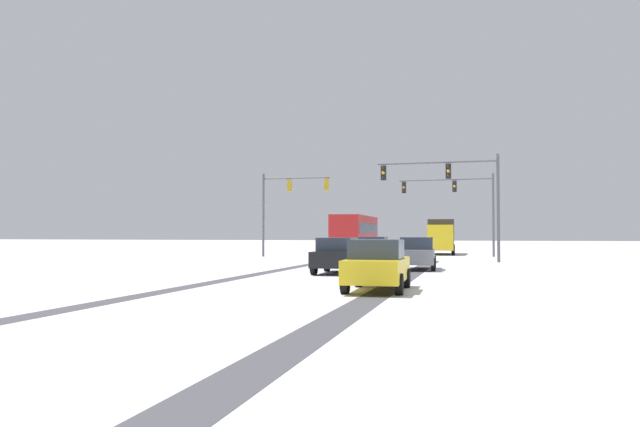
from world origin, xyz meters
The scene contains 12 objects.
wheel_track_left_lane centered at (-1.93, 16.79, 0.00)m, with size 0.77×36.93×0.01m, color #4C4C51.
wheel_track_right_lane centered at (4.70, 16.79, 0.00)m, with size 0.88×36.93×0.01m, color #4C4C51.
sidewalk_kerb_right centered at (10.15, 15.11, 0.06)m, with size 4.00×36.93×0.12m, color white.
traffic_signal_far_left centered at (-6.89, 39.62, 4.62)m, with size 5.44×0.44×6.50m.
traffic_signal_near_right centered at (6.21, 31.61, 4.69)m, with size 7.25×0.47×6.50m.
traffic_signal_far_right centered at (6.13, 43.77, 4.70)m, with size 7.45×0.77×6.50m.
car_white_lead centered at (1.67, 29.34, 0.82)m, with size 1.94×4.15×1.62m.
car_grey_second centered at (4.61, 25.10, 0.82)m, with size 2.01×4.19×1.62m.
car_black_third centered at (1.40, 21.33, 0.82)m, with size 1.87×4.12×1.62m.
car_yellow_cab_fourth centered at (4.48, 13.38, 0.82)m, with size 1.92×4.15×1.62m.
bus_oncoming centered at (-3.16, 48.47, 1.99)m, with size 2.81×11.04×3.38m.
box_truck_delivery centered at (4.48, 48.40, 1.63)m, with size 2.50×7.47×3.02m.
Camera 1 is at (7.57, -5.84, 1.81)m, focal length 34.39 mm.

